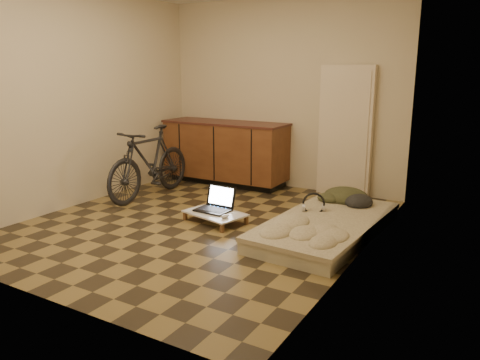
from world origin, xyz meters
The scene contains 10 objects.
room_shell centered at (0.00, 0.00, 1.30)m, with size 3.50×4.00×2.60m.
cabinets centered at (-0.75, 1.70, 0.47)m, with size 1.84×0.62×0.91m.
appliance_panel centered at (0.95, 1.94, 0.85)m, with size 0.70×0.10×1.70m, color beige.
bicycle centered at (-1.20, 0.56, 0.51)m, with size 0.47×1.58×1.02m, color black.
futon centered at (1.30, 0.37, 0.08)m, with size 1.04×1.99×0.17m.
clothing_pile centered at (1.29, 1.10, 0.28)m, with size 0.55×0.46×0.22m, color #33361F, non-canonical shape.
headphones centered at (1.08, 0.55, 0.25)m, with size 0.26×0.24×0.18m, color black, non-canonical shape.
lap_desk centered at (0.11, 0.12, 0.10)m, with size 0.74×0.57×0.11m.
laptop centered at (0.05, 0.21, 0.16)m, with size 0.38×0.35×0.26m.
mouse centered at (0.30, 0.01, 0.13)m, with size 0.06×0.10×0.04m, color silver.
Camera 1 is at (2.83, -3.99, 1.65)m, focal length 35.00 mm.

